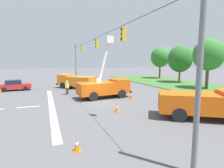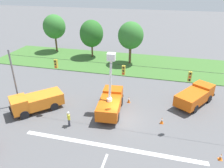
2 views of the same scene
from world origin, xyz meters
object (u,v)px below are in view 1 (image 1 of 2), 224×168
at_px(tree_west, 180,59).
at_px(sedan_red, 15,85).
at_px(traffic_cone_mid_right, 0,91).
at_px(utility_truck_support_near, 203,103).
at_px(tree_far_west, 160,57).
at_px(traffic_cone_foreground_right, 77,145).
at_px(utility_truck_support_far, 76,81).
at_px(utility_truck_bucket_lift, 104,86).
at_px(traffic_cone_mid_left, 131,95).
at_px(tree_centre, 209,55).
at_px(road_worker, 67,87).
at_px(traffic_cone_foreground_left, 117,108).

xyz_separation_m(tree_west, sedan_red, (-0.90, -29.42, -3.95)).
distance_m(tree_west, traffic_cone_mid_right, 31.10).
bearing_deg(utility_truck_support_near, tree_far_west, 149.38).
relative_size(tree_west, utility_truck_support_near, 1.14).
relative_size(traffic_cone_foreground_right, traffic_cone_mid_right, 0.98).
bearing_deg(utility_truck_support_far, traffic_cone_foreground_right, -9.39).
height_order(tree_far_west, utility_truck_bucket_lift, tree_far_west).
bearing_deg(sedan_red, utility_truck_support_near, 37.56).
bearing_deg(traffic_cone_foreground_right, tree_far_west, 138.30).
bearing_deg(utility_truck_bucket_lift, tree_west, 114.84).
relative_size(tree_west, traffic_cone_mid_left, 9.09).
xyz_separation_m(tree_far_west, utility_truck_support_near, (27.30, -16.16, -4.15)).
xyz_separation_m(traffic_cone_foreground_right, traffic_cone_mid_right, (-18.53, -6.82, 0.01)).
xyz_separation_m(sedan_red, traffic_cone_mid_left, (11.34, 13.25, -0.38)).
height_order(sedan_red, traffic_cone_foreground_right, sedan_red).
relative_size(tree_far_west, tree_centre, 1.02).
bearing_deg(utility_truck_support_far, sedan_red, -96.11).
xyz_separation_m(tree_far_west, traffic_cone_foreground_right, (28.75, -25.62, -5.01)).
bearing_deg(tree_far_west, tree_centre, -12.05).
bearing_deg(tree_centre, traffic_cone_mid_left, -80.45).
bearing_deg(road_worker, traffic_cone_foreground_right, -5.06).
xyz_separation_m(tree_far_west, utility_truck_support_far, (8.81, -22.32, -4.14)).
relative_size(traffic_cone_foreground_left, traffic_cone_mid_right, 1.12).
relative_size(traffic_cone_mid_left, traffic_cone_mid_right, 1.19).
height_order(sedan_red, traffic_cone_mid_left, sedan_red).
distance_m(tree_centre, utility_truck_bucket_lift, 17.32).
bearing_deg(utility_truck_support_near, traffic_cone_mid_left, -168.21).
height_order(tree_west, utility_truck_support_far, tree_west).
distance_m(tree_far_west, tree_centre, 17.18).
height_order(tree_west, utility_truck_bucket_lift, tree_west).
xyz_separation_m(tree_west, traffic_cone_foreground_left, (14.75, -19.74, -4.36)).
height_order(utility_truck_support_far, traffic_cone_foreground_right, utility_truck_support_far).
bearing_deg(utility_truck_support_far, utility_truck_support_near, 18.43).
bearing_deg(tree_west, sedan_red, -91.76).
bearing_deg(traffic_cone_mid_left, tree_far_west, 137.10).
bearing_deg(traffic_cone_foreground_right, road_worker, 174.94).
xyz_separation_m(tree_west, traffic_cone_mid_left, (10.43, -16.17, -4.33)).
xyz_separation_m(utility_truck_support_near, road_worker, (-13.44, -8.14, -0.19)).
bearing_deg(traffic_cone_mid_right, road_worker, 65.94).
relative_size(traffic_cone_foreground_right, traffic_cone_mid_left, 0.82).
relative_size(tree_centre, traffic_cone_foreground_right, 11.55).
bearing_deg(utility_truck_support_far, tree_centre, 66.88).
distance_m(utility_truck_support_near, traffic_cone_mid_right, 23.61).
xyz_separation_m(utility_truck_bucket_lift, road_worker, (-3.61, -3.84, -0.36)).
height_order(tree_west, utility_truck_support_near, tree_west).
xyz_separation_m(road_worker, traffic_cone_mid_left, (5.35, 6.45, -0.60)).
bearing_deg(traffic_cone_mid_right, utility_truck_bucket_lift, 58.86).
distance_m(utility_truck_support_near, traffic_cone_foreground_left, 6.53).
height_order(utility_truck_support_near, traffic_cone_mid_right, utility_truck_support_near).
xyz_separation_m(sedan_red, traffic_cone_foreground_right, (20.88, 5.48, -0.47)).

